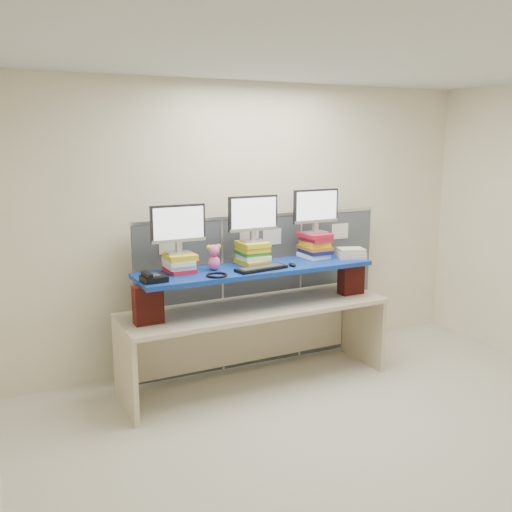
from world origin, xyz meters
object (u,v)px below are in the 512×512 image
monitor_right (316,208)px  monitor_left (178,226)px  monitor_center (253,216)px  blue_board (256,269)px  desk_phone (153,278)px  keyboard (261,268)px  desk (256,322)px

monitor_right → monitor_left: bearing=-180.0°
monitor_left → monitor_right: 1.39m
monitor_center → monitor_right: size_ratio=1.00×
blue_board → monitor_left: (-0.69, 0.10, 0.42)m
blue_board → monitor_center: 0.48m
desk_phone → blue_board: bearing=2.6°
monitor_right → keyboard: bearing=-160.9°
monitor_left → keyboard: size_ratio=0.98×
desk → monitor_right: (0.70, 0.14, 0.99)m
monitor_right → keyboard: monitor_right is taller
blue_board → monitor_right: bearing=9.6°
monitor_left → monitor_center: bearing=0.0°
blue_board → desk_phone: bearing=-173.9°
monitor_left → monitor_center: 0.72m
desk → monitor_left: size_ratio=5.18×
monitor_right → desk_phone: (-1.68, -0.26, -0.45)m
monitor_left → keyboard: monitor_left is taller
blue_board → monitor_right: 0.87m
keyboard → blue_board: bearing=75.7°
desk → monitor_right: bearing=9.6°
monitor_right → blue_board: bearing=-170.4°
desk_phone → monitor_center: bearing=8.9°
monitor_left → monitor_center: monitor_center is taller
keyboard → desk_phone: desk_phone is taller
keyboard → desk_phone: 0.97m
blue_board → monitor_right: (0.70, 0.14, 0.50)m
desk → keyboard: 0.55m
monitor_left → monitor_center: size_ratio=1.00×
desk → monitor_center: 0.97m
desk_phone → monitor_left: bearing=33.0°
blue_board → monitor_center: bearing=75.2°
monitor_center → monitor_right: monitor_right is taller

